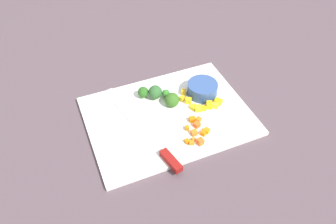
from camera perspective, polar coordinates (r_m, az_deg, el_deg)
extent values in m
plane|color=#55454B|center=(0.96, 0.00, -0.92)|extent=(4.00, 4.00, 0.00)
cube|color=white|center=(0.95, 0.00, -0.67)|extent=(0.46, 0.34, 0.01)
cylinder|color=#355591|center=(1.00, 5.96, 4.01)|extent=(0.09, 0.09, 0.04)
cube|color=silver|center=(0.97, -7.63, 0.61)|extent=(0.07, 0.20, 0.00)
cube|color=maroon|center=(0.83, 0.52, -8.42)|extent=(0.04, 0.08, 0.02)
cube|color=orange|center=(0.90, 6.72, -3.22)|extent=(0.02, 0.02, 0.01)
cube|color=orange|center=(0.92, 5.01, -2.19)|extent=(0.02, 0.02, 0.01)
cube|color=orange|center=(0.91, 3.32, -2.78)|extent=(0.01, 0.01, 0.01)
cube|color=orange|center=(0.93, 5.27, -1.33)|extent=(0.02, 0.02, 0.01)
cube|color=orange|center=(0.88, 4.43, -4.74)|extent=(0.01, 0.01, 0.01)
cube|color=orange|center=(0.88, 3.33, -5.08)|extent=(0.01, 0.01, 0.01)
cube|color=orange|center=(0.88, 5.61, -5.12)|extent=(0.02, 0.02, 0.02)
cube|color=orange|center=(0.90, 4.54, -3.58)|extent=(0.02, 0.02, 0.01)
cube|color=orange|center=(0.93, 4.21, -1.26)|extent=(0.02, 0.02, 0.01)
cube|color=orange|center=(0.88, 4.09, -5.32)|extent=(0.02, 0.01, 0.01)
cube|color=orange|center=(0.90, 6.17, -3.63)|extent=(0.02, 0.02, 0.01)
cube|color=yellow|center=(0.97, 8.24, 1.13)|extent=(0.02, 0.02, 0.01)
cube|color=yellow|center=(0.96, 4.48, 0.86)|extent=(0.02, 0.02, 0.01)
cube|color=yellow|center=(0.99, 8.67, 1.77)|extent=(0.03, 0.03, 0.01)
cube|color=yellow|center=(0.96, 5.20, 0.63)|extent=(0.02, 0.02, 0.01)
cube|color=yellow|center=(0.99, 2.45, 2.37)|extent=(0.02, 0.02, 0.01)
cube|color=yellow|center=(0.96, 6.15, 0.65)|extent=(0.02, 0.02, 0.01)
cube|color=yellow|center=(0.97, 7.15, 1.21)|extent=(0.02, 0.02, 0.02)
cube|color=yellow|center=(1.01, 2.75, 3.49)|extent=(0.02, 0.02, 0.01)
cube|color=yellow|center=(0.98, 3.57, 1.96)|extent=(0.02, 0.02, 0.02)
cylinder|color=#98AE63|center=(0.99, -2.18, 2.71)|extent=(0.01, 0.01, 0.01)
sphere|color=#30632E|center=(0.98, -2.21, 3.46)|extent=(0.04, 0.04, 0.04)
cylinder|color=#90B757|center=(1.00, -0.36, 2.77)|extent=(0.01, 0.01, 0.01)
sphere|color=#357B2A|center=(0.99, -0.37, 3.23)|extent=(0.02, 0.02, 0.02)
cylinder|color=#83BD65|center=(0.97, 0.69, 1.43)|extent=(0.02, 0.02, 0.01)
sphere|color=#376A22|center=(0.96, 0.70, 2.10)|extent=(0.04, 0.04, 0.04)
cylinder|color=#8BB35D|center=(1.00, -4.27, 2.85)|extent=(0.01, 0.01, 0.01)
sphere|color=#2B6520|center=(0.99, -4.31, 3.45)|extent=(0.03, 0.03, 0.03)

